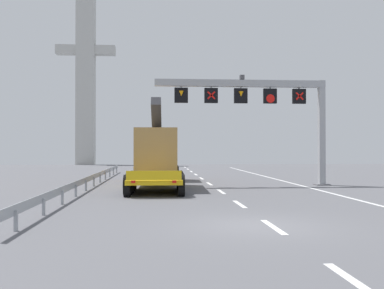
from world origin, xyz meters
name	(u,v)px	position (x,y,z in m)	size (l,w,h in m)	color
ground	(256,226)	(0.00, 0.00, 0.00)	(112.00, 112.00, 0.00)	#5B5B60
lane_markings	(205,181)	(0.45, 19.54, 0.01)	(0.20, 53.69, 0.01)	silver
edge_line_right	(316,189)	(6.20, 12.00, 0.01)	(0.20, 63.00, 0.01)	silver
overhead_lane_gantry	(262,100)	(3.70, 15.14, 5.55)	(11.40, 0.90, 7.17)	#9EA0A5
heavy_haul_truck_yellow	(158,155)	(-3.06, 16.13, 1.99)	(3.26, 14.11, 5.30)	yellow
guardrail_left	(93,178)	(-7.16, 15.27, 0.56)	(0.13, 34.53, 0.76)	#999EA3
bridge_pylon_distant	(86,70)	(-14.18, 56.42, 14.58)	(9.00, 2.00, 28.40)	#B7B7B2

